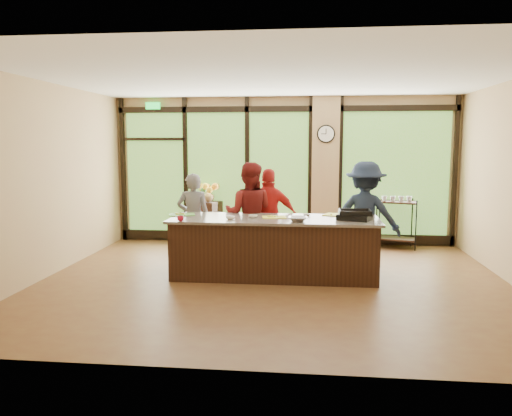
% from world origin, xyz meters
% --- Properties ---
extents(floor, '(7.00, 7.00, 0.00)m').
position_xyz_m(floor, '(0.00, 0.00, 0.00)').
color(floor, brown).
rests_on(floor, ground).
extents(ceiling, '(7.00, 7.00, 0.00)m').
position_xyz_m(ceiling, '(0.00, 0.00, 3.00)').
color(ceiling, white).
rests_on(ceiling, back_wall).
extents(back_wall, '(7.00, 0.00, 7.00)m').
position_xyz_m(back_wall, '(0.00, 3.00, 1.50)').
color(back_wall, tan).
rests_on(back_wall, floor).
extents(left_wall, '(0.00, 6.00, 6.00)m').
position_xyz_m(left_wall, '(-3.50, 0.00, 1.50)').
color(left_wall, tan).
rests_on(left_wall, floor).
extents(window_wall, '(6.90, 0.12, 3.00)m').
position_xyz_m(window_wall, '(0.16, 2.95, 1.39)').
color(window_wall, tan).
rests_on(window_wall, floor).
extents(island_base, '(3.10, 1.00, 0.88)m').
position_xyz_m(island_base, '(0.00, 0.30, 0.44)').
color(island_base, black).
rests_on(island_base, floor).
extents(countertop, '(3.20, 1.10, 0.04)m').
position_xyz_m(countertop, '(0.00, 0.30, 0.90)').
color(countertop, gray).
rests_on(countertop, island_base).
extents(wall_clock, '(0.36, 0.04, 0.36)m').
position_xyz_m(wall_clock, '(0.85, 2.87, 2.25)').
color(wall_clock, black).
rests_on(wall_clock, window_wall).
extents(cook_left, '(0.61, 0.44, 1.56)m').
position_xyz_m(cook_left, '(-1.45, 1.05, 0.78)').
color(cook_left, slate).
rests_on(cook_left, floor).
extents(cook_midleft, '(0.90, 0.72, 1.75)m').
position_xyz_m(cook_midleft, '(-0.47, 0.98, 0.87)').
color(cook_midleft, maroon).
rests_on(cook_midleft, floor).
extents(cook_midright, '(0.98, 0.45, 1.64)m').
position_xyz_m(cook_midright, '(-0.14, 1.16, 0.82)').
color(cook_midright, red).
rests_on(cook_midright, floor).
extents(cook_right, '(1.28, 0.93, 1.77)m').
position_xyz_m(cook_right, '(1.45, 0.97, 0.89)').
color(cook_right, '#1A2439').
rests_on(cook_right, floor).
extents(roasting_pan, '(0.57, 0.51, 0.08)m').
position_xyz_m(roasting_pan, '(1.21, 0.23, 0.96)').
color(roasting_pan, black).
rests_on(roasting_pan, countertop).
extents(mixing_bowl, '(0.29, 0.29, 0.07)m').
position_xyz_m(mixing_bowl, '(0.37, -0.00, 0.96)').
color(mixing_bowl, silver).
rests_on(mixing_bowl, countertop).
extents(cutting_board_left, '(0.47, 0.40, 0.01)m').
position_xyz_m(cutting_board_left, '(-1.50, 0.47, 0.93)').
color(cutting_board_left, '#4F9335').
rests_on(cutting_board_left, countertop).
extents(cutting_board_center, '(0.40, 0.32, 0.01)m').
position_xyz_m(cutting_board_center, '(-0.01, 0.35, 0.93)').
color(cutting_board_center, yellow).
rests_on(cutting_board_center, countertop).
extents(cutting_board_right, '(0.48, 0.42, 0.01)m').
position_xyz_m(cutting_board_right, '(0.98, 0.69, 0.93)').
color(cutting_board_right, yellow).
rests_on(cutting_board_right, countertop).
extents(prep_bowl_near, '(0.18, 0.18, 0.04)m').
position_xyz_m(prep_bowl_near, '(-0.65, 0.10, 0.94)').
color(prep_bowl_near, white).
rests_on(prep_bowl_near, countertop).
extents(prep_bowl_mid, '(0.17, 0.17, 0.04)m').
position_xyz_m(prep_bowl_mid, '(-0.33, 0.29, 0.94)').
color(prep_bowl_mid, white).
rests_on(prep_bowl_mid, countertop).
extents(prep_bowl_far, '(0.15, 0.15, 0.03)m').
position_xyz_m(prep_bowl_far, '(0.49, 0.60, 0.94)').
color(prep_bowl_far, white).
rests_on(prep_bowl_far, countertop).
extents(red_ramekin, '(0.12, 0.12, 0.08)m').
position_xyz_m(red_ramekin, '(-1.36, -0.16, 0.96)').
color(red_ramekin, '#B0112B').
rests_on(red_ramekin, countertop).
extents(flower_stand, '(0.56, 0.56, 0.87)m').
position_xyz_m(flower_stand, '(-1.53, 2.75, 0.44)').
color(flower_stand, black).
rests_on(flower_stand, floor).
extents(flower_vase, '(0.26, 0.26, 0.26)m').
position_xyz_m(flower_vase, '(-1.53, 2.75, 1.00)').
color(flower_vase, '#998353').
rests_on(flower_vase, flower_stand).
extents(bar_cart, '(0.85, 0.63, 1.04)m').
position_xyz_m(bar_cart, '(2.24, 2.65, 0.62)').
color(bar_cart, black).
rests_on(bar_cart, floor).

